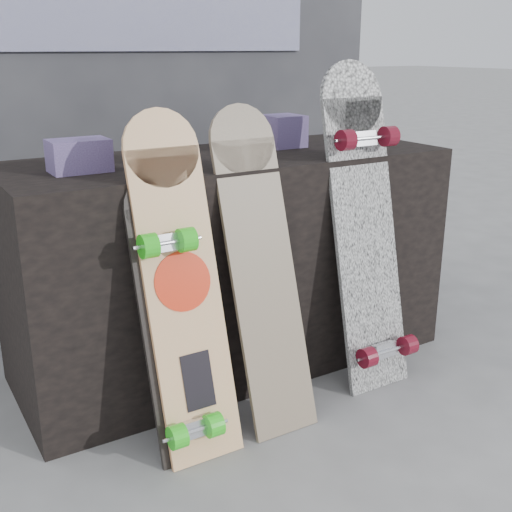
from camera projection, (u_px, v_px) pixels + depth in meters
ground at (306, 417)px, 2.12m from camera, size 60.00×60.00×0.00m
vendor_table at (231, 262)px, 2.40m from camera, size 1.60×0.60×0.80m
booth at (138, 62)px, 2.88m from camera, size 2.40×0.22×2.20m
merch_box_purple at (79, 156)px, 1.97m from camera, size 0.18×0.12×0.10m
merch_box_small at (283, 131)px, 2.46m from camera, size 0.14×0.14×0.12m
merch_box_flat at (254, 140)px, 2.45m from camera, size 0.22×0.10×0.06m
longboard_geisha at (181, 276)px, 1.87m from camera, size 0.23×0.30×1.01m
longboard_celtic at (261, 259)px, 2.01m from camera, size 0.22×0.33×1.01m
longboard_cascadia at (366, 222)px, 2.23m from camera, size 0.26×0.33×1.13m
skateboard_dark at (173, 319)px, 1.85m from camera, size 0.19×0.30×0.83m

